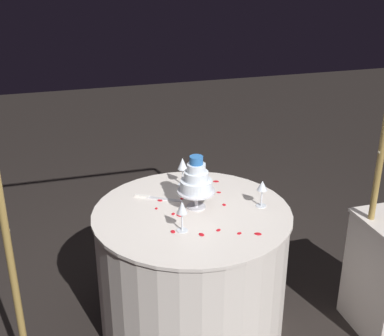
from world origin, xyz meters
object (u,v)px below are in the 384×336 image
main_table (192,268)px  tiered_cake (196,181)px  wine_glass_2 (262,187)px  cake_knife (155,198)px  wine_glass_1 (183,165)px  decorative_arch (211,92)px  wine_glass_0 (182,209)px

main_table → tiered_cake: bearing=-130.1°
wine_glass_2 → cake_knife: 0.65m
wine_glass_1 → wine_glass_2: size_ratio=1.13×
wine_glass_1 → wine_glass_2: bearing=131.6°
tiered_cake → main_table: bearing=49.9°
decorative_arch → tiered_cake: decorative_arch is taller
tiered_cake → wine_glass_2: (-0.37, 0.09, -0.04)m
tiered_cake → wine_glass_2: bearing=165.7°
tiered_cake → cake_knife: (0.21, -0.18, -0.16)m
main_table → wine_glass_0: (0.11, 0.19, 0.51)m
cake_knife → wine_glass_1: bearing=-146.8°
main_table → cake_knife: size_ratio=4.33×
main_table → tiered_cake: size_ratio=3.59×
main_table → wine_glass_1: size_ratio=6.20×
tiered_cake → wine_glass_1: bearing=-91.0°
main_table → tiered_cake: tiered_cake is taller
wine_glass_0 → wine_glass_1: wine_glass_1 is taller
wine_glass_2 → cake_knife: bearing=-25.3°
tiered_cake → decorative_arch: bearing=84.0°
wine_glass_1 → wine_glass_2: wine_glass_1 is taller
cake_knife → wine_glass_2: bearing=154.7°
decorative_arch → main_table: bearing=-89.8°
decorative_arch → wine_glass_2: (-0.41, -0.26, -0.66)m
main_table → wine_glass_0: 0.56m
decorative_arch → wine_glass_1: size_ratio=13.05×
wine_glass_1 → cake_knife: (0.21, 0.14, -0.13)m
decorative_arch → wine_glass_2: 0.82m
main_table → wine_glass_0: size_ratio=6.48×
tiered_cake → wine_glass_2: size_ratio=1.96×
main_table → tiered_cake: (-0.04, -0.05, 0.55)m
wine_glass_1 → cake_knife: wine_glass_1 is taller
decorative_arch → main_table: (0.00, -0.31, -1.16)m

